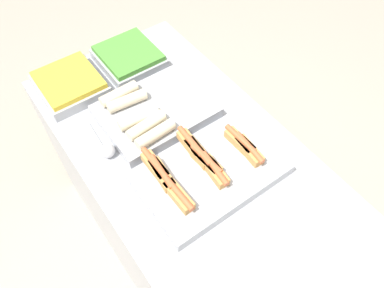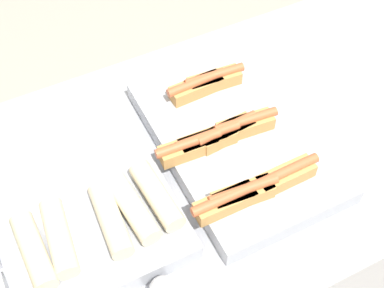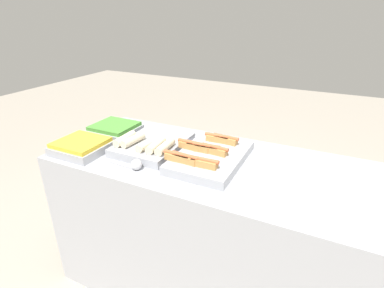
# 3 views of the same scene
# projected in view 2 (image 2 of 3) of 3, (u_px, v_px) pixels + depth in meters

# --- Properties ---
(counter) EXTENTS (1.81, 0.80, 0.94)m
(counter) POSITION_uv_depth(u_px,v_px,m) (223.00, 237.00, 1.68)
(counter) COLOR #A8AAB2
(counter) RESTS_ON ground_plane
(tray_hotdogs) EXTENTS (0.38, 0.53, 0.10)m
(tray_hotdogs) POSITION_uv_depth(u_px,v_px,m) (234.00, 140.00, 1.28)
(tray_hotdogs) COLOR #A8AAB2
(tray_hotdogs) RESTS_ON counter
(tray_wraps) EXTENTS (0.35, 0.46, 0.10)m
(tray_wraps) POSITION_uv_depth(u_px,v_px,m) (89.00, 205.00, 1.17)
(tray_wraps) COLOR #A8AAB2
(tray_wraps) RESTS_ON counter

